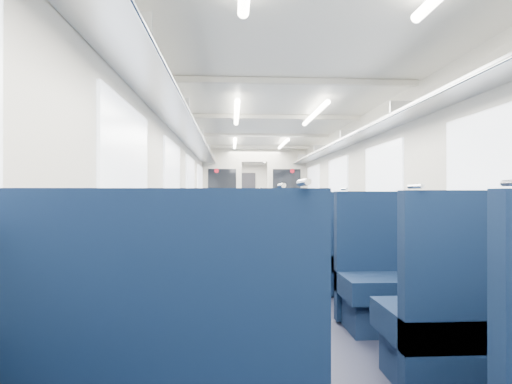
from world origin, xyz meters
name	(u,v)px	position (x,y,z in m)	size (l,w,h in m)	color
floor	(262,250)	(0.00, 0.00, 0.00)	(2.80, 18.00, 0.01)	black
ceiling	(262,133)	(0.00, 0.00, 2.35)	(2.80, 18.00, 0.01)	silver
wall_left	(192,192)	(-1.40, 0.00, 1.18)	(0.02, 18.00, 2.35)	beige
dado_left	(193,233)	(-1.39, 0.00, 0.35)	(0.03, 17.90, 0.70)	black
wall_right	(331,192)	(1.40, 0.00, 1.18)	(0.02, 18.00, 2.35)	beige
dado_right	(330,232)	(1.39, 0.00, 0.35)	(0.03, 17.90, 0.70)	black
wall_far	(246,193)	(0.00, 9.00, 1.18)	(2.80, 0.02, 2.35)	beige
luggage_rack_left	(202,152)	(-1.21, 0.00, 1.97)	(0.36, 17.40, 0.18)	#B2B5BA
luggage_rack_right	(322,152)	(1.21, 0.00, 1.97)	(0.36, 17.40, 0.18)	#B2B5BA
windows	(264,179)	(0.00, -0.46, 1.42)	(2.78, 15.60, 0.75)	white
ceiling_fittings	(263,135)	(0.00, -0.26, 2.29)	(2.70, 16.06, 0.11)	beige
end_door	(246,197)	(0.00, 8.94, 1.00)	(0.75, 0.06, 2.00)	black
bulkhead	(254,190)	(0.00, 2.88, 1.23)	(2.80, 0.10, 2.35)	beige
seat_4	(191,343)	(-0.83, -6.09, 0.37)	(1.07, 0.59, 1.19)	#0A1A34
seat_5	(480,326)	(0.83, -5.92, 0.37)	(1.07, 0.59, 1.19)	#0A1A34
seat_6	(206,289)	(-0.83, -4.90, 0.37)	(1.07, 0.59, 1.19)	#0A1A34
seat_7	(401,284)	(0.83, -4.80, 0.37)	(1.07, 0.59, 1.19)	#0A1A34
seat_8	(212,265)	(-0.83, -3.77, 0.37)	(1.07, 0.59, 1.19)	#0A1A34
seat_9	(359,261)	(0.83, -3.63, 0.37)	(1.07, 0.59, 1.19)	#0A1A34
seat_10	(217,249)	(-0.83, -2.53, 0.37)	(1.07, 0.59, 1.19)	#0A1A34
seat_11	(334,248)	(0.83, -2.47, 0.37)	(1.07, 0.59, 1.19)	#0A1A34
seat_12	(219,239)	(-0.83, -1.29, 0.37)	(1.07, 0.59, 1.19)	#0A1A34
seat_13	(317,239)	(0.83, -1.32, 0.37)	(1.07, 0.59, 1.19)	#0A1A34
seat_14	(221,233)	(-0.83, -0.24, 0.37)	(1.07, 0.59, 1.19)	#0A1A34
seat_15	(306,233)	(0.83, -0.29, 0.37)	(1.07, 0.59, 1.19)	#0A1A34
seat_16	(222,228)	(-0.83, 0.98, 0.37)	(1.07, 0.59, 1.19)	#0A1A34
seat_17	(296,228)	(0.83, 0.98, 0.37)	(1.07, 0.59, 1.19)	#0A1A34
seat_18	(223,224)	(-0.83, 2.11, 0.37)	(1.07, 0.59, 1.19)	#0A1A34
seat_19	(288,224)	(0.83, 2.19, 0.37)	(1.07, 0.59, 1.19)	#0A1A34
seat_20	(225,219)	(-0.83, 4.03, 0.37)	(1.07, 0.59, 1.19)	#0A1A34
seat_21	(279,219)	(0.83, 4.20, 0.37)	(1.07, 0.59, 1.19)	#0A1A34
seat_22	(225,217)	(-0.83, 5.26, 0.37)	(1.07, 0.59, 1.19)	#0A1A34
seat_23	(276,217)	(0.83, 5.22, 0.37)	(1.07, 0.59, 1.19)	#0A1A34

